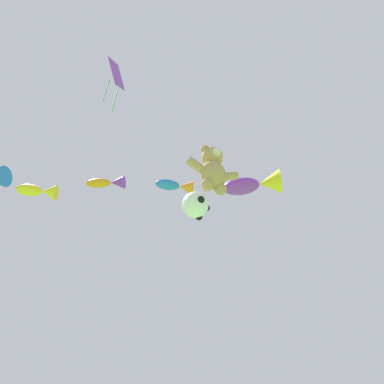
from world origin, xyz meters
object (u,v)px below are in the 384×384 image
object	(u,v)px
fish_kite_violet	(255,184)
soccer_ball_kite	(196,205)
fish_kite_cobalt	(177,186)
diamond_kite	(116,76)
fish_kite_tangerine	(108,183)
teddy_bear_kite	(213,169)
fish_kite_goldfin	(39,191)

from	to	relation	value
fish_kite_violet	soccer_ball_kite	bearing A→B (deg)	-170.00
fish_kite_cobalt	diamond_kite	world-z (taller)	diamond_kite
soccer_ball_kite	fish_kite_tangerine	world-z (taller)	fish_kite_tangerine
soccer_ball_kite	fish_kite_violet	xyz separation A→B (m)	(2.85, 0.50, 2.19)
teddy_bear_kite	fish_kite_goldfin	bearing A→B (deg)	141.07
teddy_bear_kite	fish_kite_goldfin	xyz separation A→B (m)	(-5.20, 4.20, 0.34)
teddy_bear_kite	fish_kite_cobalt	distance (m)	2.05
fish_kite_violet	fish_kite_tangerine	world-z (taller)	fish_kite_violet
fish_kite_cobalt	fish_kite_goldfin	bearing A→B (deg)	153.99
fish_kite_violet	diamond_kite	bearing A→B (deg)	-174.66
fish_kite_violet	fish_kite_tangerine	distance (m)	5.79
teddy_bear_kite	diamond_kite	xyz separation A→B (m)	(-3.70, 0.23, 3.31)
fish_kite_violet	fish_kite_tangerine	size ratio (longest dim) A/B	1.47
fish_kite_cobalt	fish_kite_tangerine	xyz separation A→B (m)	(-2.39, 1.34, 0.32)
diamond_kite	fish_kite_tangerine	bearing A→B (deg)	75.05
fish_kite_cobalt	fish_kite_tangerine	size ratio (longest dim) A/B	0.96
teddy_bear_kite	soccer_ball_kite	xyz separation A→B (m)	(-0.50, 0.29, -1.42)
teddy_bear_kite	fish_kite_violet	distance (m)	2.60
teddy_bear_kite	fish_kite_violet	xyz separation A→B (m)	(2.35, 0.79, 0.77)
fish_kite_violet	diamond_kite	distance (m)	6.59
soccer_ball_kite	diamond_kite	world-z (taller)	diamond_kite
teddy_bear_kite	fish_kite_tangerine	distance (m)	4.44
fish_kite_violet	fish_kite_goldfin	size ratio (longest dim) A/B	1.49
fish_kite_goldfin	diamond_kite	bearing A→B (deg)	-69.40
soccer_ball_kite	fish_kite_tangerine	xyz separation A→B (m)	(-2.39, 2.96, 2.28)
fish_kite_tangerine	fish_kite_cobalt	bearing A→B (deg)	-29.31
teddy_bear_kite	fish_kite_violet	world-z (taller)	fish_kite_violet
teddy_bear_kite	diamond_kite	distance (m)	4.97
soccer_ball_kite	fish_kite_goldfin	distance (m)	6.36
teddy_bear_kite	fish_kite_goldfin	distance (m)	6.69
fish_kite_violet	fish_kite_cobalt	xyz separation A→B (m)	(-2.86, 1.12, -0.24)
teddy_bear_kite	diamond_kite	size ratio (longest dim) A/B	0.67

